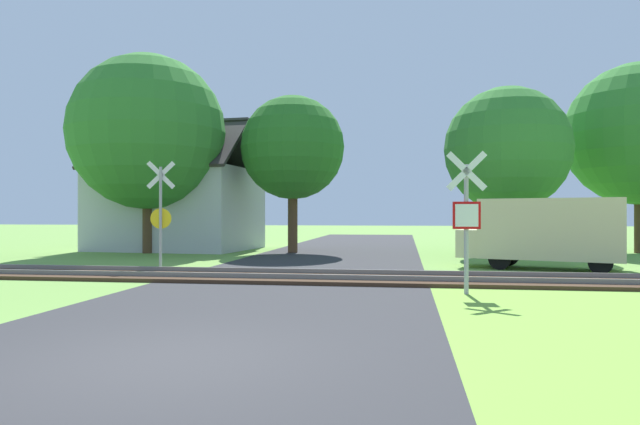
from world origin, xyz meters
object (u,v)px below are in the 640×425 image
Objects in this scene: tree_left at (147,132)px; tree_far at (638,134)px; mail_truck at (545,230)px; crossing_sign_far at (161,210)px; tree_center at (293,148)px; house at (178,206)px; tree_right at (507,149)px; stop_sign_near at (466,215)px.

tree_far is (21.82, 3.31, -0.08)m from tree_left.
tree_far is 1.63× the size of mail_truck.
tree_center reaches higher than crossing_sign_far.
tree_far is (21.58, 0.44, 3.18)m from house.
tree_right is at bearing -3.19° from house.
tree_far reaches higher than tree_center.
crossing_sign_far reaches higher than stop_sign_near.
stop_sign_near is at bearing -63.22° from tree_center.
tree_left is at bearing -178.08° from tree_right.
house is at bearing 85.17° from tree_left.
mail_truck is at bearing -125.09° from tree_far.
crossing_sign_far is at bearing -61.85° from tree_left.
house is at bearing -49.72° from stop_sign_near.
tree_left is 17.19m from mail_truck.
mail_truck is at bearing -34.80° from tree_center.
tree_far reaches higher than house.
stop_sign_near is 17.57m from tree_far.
house is at bearing 171.38° from tree_right.
tree_left reaches higher than tree_right.
tree_left is at bearing -167.94° from tree_center.
crossing_sign_far is at bearing -105.91° from tree_center.
crossing_sign_far is at bearing -149.37° from tree_far.
stop_sign_near is at bearing -121.74° from tree_far.
tree_far is at bearing 7.18° from tree_center.
crossing_sign_far is at bearing -146.36° from tree_right.
tree_center is at bearing -172.82° from tree_far.
crossing_sign_far is 9.01m from tree_left.
tree_center is at bearing -64.40° from stop_sign_near.
tree_right is (15.42, -2.34, 2.29)m from house.
tree_right reaches higher than mail_truck.
tree_far is at bearing 24.32° from tree_right.
tree_left reaches higher than house.
tree_far is at bearing 8.62° from tree_left.
crossing_sign_far reaches higher than mail_truck.
tree_right is at bearing 1.92° from tree_left.
mail_truck is (3.06, 6.11, -0.49)m from stop_sign_near.
tree_left reaches higher than mail_truck.
tree_far is at bearing -15.59° from mail_truck.
stop_sign_near is 6.85m from mail_truck.
house is 0.91× the size of tree_left.
tree_right reaches higher than crossing_sign_far.
tree_left reaches higher than tree_far.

